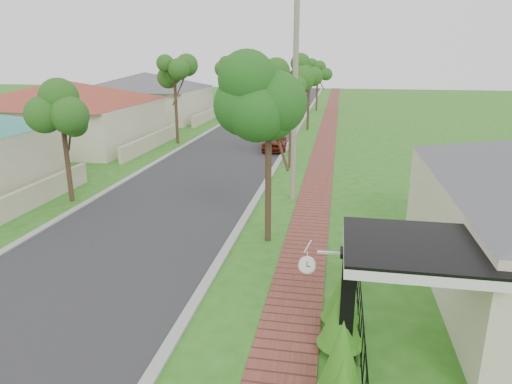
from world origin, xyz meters
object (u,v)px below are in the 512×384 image
Objects in this scene: parked_car_white at (284,114)px; utility_pole at (295,98)px; near_tree at (269,105)px; station_clock at (309,264)px; porch_post at (347,311)px; parked_car_red at (274,140)px.

utility_pole is (3.26, -23.60, 3.72)m from parked_car_white.
station_clock is (1.80, -5.70, -2.82)m from near_tree.
porch_post is 0.50× the size of parked_car_white.
near_tree is 0.67× the size of utility_pole.
near_tree is (-2.65, 6.10, 3.65)m from porch_post.
utility_pole reaches higher than parked_car_red.
near_tree is (2.03, -15.93, 4.08)m from parked_car_red.
utility_pole is (2.40, -11.03, 3.86)m from parked_car_red.
station_clock is (-0.85, 0.40, 0.83)m from porch_post.
parked_car_red is at bearing 100.04° from station_clock.
utility_pole is at bearing 101.75° from porch_post.
utility_pole reaches higher than near_tree.
parked_car_white is at bearing 99.11° from porch_post.
porch_post reaches higher than station_clock.
parked_car_red is 12.59m from parked_car_white.
utility_pole is (0.37, 4.90, -0.22)m from near_tree.
porch_post is 11.75m from utility_pole.
near_tree is at bearing -88.44° from parked_car_red.
near_tree is at bearing 113.49° from porch_post.
parked_car_red is 0.45× the size of utility_pole.
porch_post is 0.63× the size of parked_car_red.
near_tree is at bearing -91.81° from parked_car_white.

